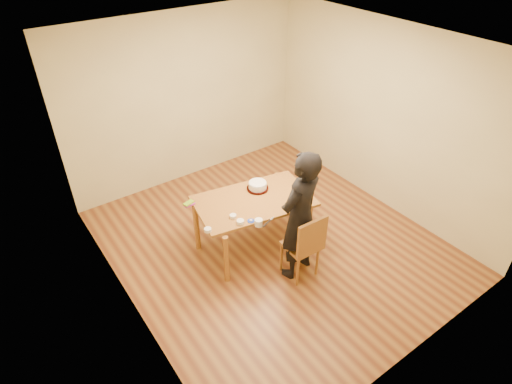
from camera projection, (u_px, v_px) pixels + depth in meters
room_shell at (258, 148)px, 5.43m from camera, size 4.00×4.50×2.70m
dining_table at (254, 201)px, 5.54m from camera, size 1.63×1.14×0.04m
dining_chair at (300, 245)px, 5.25m from camera, size 0.39×0.39×0.04m
cake_plate at (258, 188)px, 5.72m from camera, size 0.29×0.29×0.02m
cake at (258, 185)px, 5.69m from camera, size 0.24×0.24×0.08m
frosting_dome at (258, 182)px, 5.66m from camera, size 0.24×0.24×0.03m
frosting_tub at (259, 223)px, 5.08m from camera, size 0.10×0.10×0.09m
frosting_lid at (251, 221)px, 5.16m from camera, size 0.09×0.09×0.01m
frosting_dollop at (251, 220)px, 5.16m from camera, size 0.04×0.04×0.02m
ramekin_green at (240, 222)px, 5.12m from camera, size 0.09×0.09×0.04m
ramekin_yellow at (233, 216)px, 5.21m from camera, size 0.08×0.08×0.04m
ramekin_multi at (208, 230)px, 5.00m from camera, size 0.09×0.09×0.04m
candy_box_pink at (189, 204)px, 5.43m from camera, size 0.14×0.07×0.02m
candy_box_green at (189, 203)px, 5.41m from camera, size 0.15×0.10×0.02m
spatula at (267, 223)px, 5.12m from camera, size 0.15×0.07×0.01m
person at (300, 217)px, 5.04m from camera, size 0.71×0.55×1.74m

